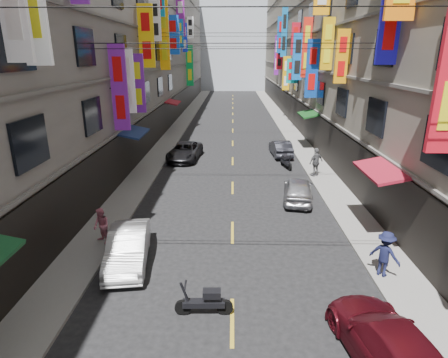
{
  "coord_description": "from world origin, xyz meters",
  "views": [
    {
      "loc": [
        -0.03,
        2.64,
        7.66
      ],
      "look_at": [
        -0.25,
        12.09,
        4.51
      ],
      "focal_mm": 30.0,
      "sensor_mm": 36.0,
      "label": 1
    }
  ],
  "objects_px": {
    "pedestrian_rfar": "(316,162)",
    "car_right_mid": "(298,189)",
    "scooter_crossing": "(205,302)",
    "pedestrian_lfar": "(101,226)",
    "car_right_near": "(390,346)",
    "pedestrian_rnear": "(385,254)",
    "car_left_far": "(185,151)",
    "car_left_mid": "(128,247)",
    "scooter_far_right": "(286,162)",
    "car_right_far": "(281,148)"
  },
  "relations": [
    {
      "from": "car_left_far",
      "to": "car_right_near",
      "type": "bearing_deg",
      "value": -63.27
    },
    {
      "from": "car_right_near",
      "to": "pedestrian_rfar",
      "type": "height_order",
      "value": "pedestrian_rfar"
    },
    {
      "from": "scooter_crossing",
      "to": "car_left_mid",
      "type": "relative_size",
      "value": 0.44
    },
    {
      "from": "car_right_mid",
      "to": "car_right_far",
      "type": "xyz_separation_m",
      "value": [
        0.21,
        9.68,
        -0.03
      ]
    },
    {
      "from": "car_right_far",
      "to": "pedestrian_rnear",
      "type": "relative_size",
      "value": 2.25
    },
    {
      "from": "car_left_mid",
      "to": "car_left_far",
      "type": "distance_m",
      "value": 15.08
    },
    {
      "from": "scooter_crossing",
      "to": "car_left_far",
      "type": "bearing_deg",
      "value": 7.14
    },
    {
      "from": "scooter_far_right",
      "to": "car_right_mid",
      "type": "height_order",
      "value": "car_right_mid"
    },
    {
      "from": "pedestrian_lfar",
      "to": "pedestrian_rfar",
      "type": "xyz_separation_m",
      "value": [
        10.87,
        9.4,
        0.17
      ]
    },
    {
      "from": "car_left_mid",
      "to": "car_right_near",
      "type": "distance_m",
      "value": 9.39
    },
    {
      "from": "scooter_crossing",
      "to": "car_left_far",
      "type": "relative_size",
      "value": 0.39
    },
    {
      "from": "car_right_near",
      "to": "pedestrian_rnear",
      "type": "height_order",
      "value": "pedestrian_rnear"
    },
    {
      "from": "scooter_crossing",
      "to": "car_right_near",
      "type": "height_order",
      "value": "car_right_near"
    },
    {
      "from": "car_left_far",
      "to": "pedestrian_lfar",
      "type": "height_order",
      "value": "pedestrian_lfar"
    },
    {
      "from": "car_right_far",
      "to": "pedestrian_rfar",
      "type": "bearing_deg",
      "value": 101.9
    },
    {
      "from": "car_left_mid",
      "to": "car_right_far",
      "type": "distance_m",
      "value": 18.15
    },
    {
      "from": "scooter_crossing",
      "to": "car_right_far",
      "type": "height_order",
      "value": "car_right_far"
    },
    {
      "from": "scooter_crossing",
      "to": "car_right_near",
      "type": "distance_m",
      "value": 5.23
    },
    {
      "from": "car_left_mid",
      "to": "car_right_near",
      "type": "relative_size",
      "value": 0.88
    },
    {
      "from": "car_right_far",
      "to": "pedestrian_lfar",
      "type": "bearing_deg",
      "value": 54.34
    },
    {
      "from": "car_right_near",
      "to": "car_right_mid",
      "type": "xyz_separation_m",
      "value": [
        -0.4,
        11.63,
        -0.01
      ]
    },
    {
      "from": "scooter_crossing",
      "to": "car_right_far",
      "type": "xyz_separation_m",
      "value": [
        4.66,
        19.36,
        0.19
      ]
    },
    {
      "from": "car_right_mid",
      "to": "scooter_far_right",
      "type": "bearing_deg",
      "value": -82.86
    },
    {
      "from": "pedestrian_lfar",
      "to": "pedestrian_rfar",
      "type": "bearing_deg",
      "value": 82.73
    },
    {
      "from": "scooter_crossing",
      "to": "pedestrian_rnear",
      "type": "distance_m",
      "value": 6.62
    },
    {
      "from": "car_left_mid",
      "to": "pedestrian_rfar",
      "type": "relative_size",
      "value": 2.17
    },
    {
      "from": "car_left_far",
      "to": "car_right_far",
      "type": "xyz_separation_m",
      "value": [
        7.48,
        1.31,
        -0.01
      ]
    },
    {
      "from": "scooter_far_right",
      "to": "car_right_mid",
      "type": "bearing_deg",
      "value": 73.37
    },
    {
      "from": "car_right_near",
      "to": "pedestrian_rfar",
      "type": "distance_m",
      "value": 15.77
    },
    {
      "from": "car_right_mid",
      "to": "pedestrian_rfar",
      "type": "xyz_separation_m",
      "value": [
        1.8,
        4.07,
        0.4
      ]
    },
    {
      "from": "car_right_near",
      "to": "pedestrian_rnear",
      "type": "bearing_deg",
      "value": -118.52
    },
    {
      "from": "car_right_far",
      "to": "pedestrian_rfar",
      "type": "xyz_separation_m",
      "value": [
        1.59,
        -5.6,
        0.43
      ]
    },
    {
      "from": "car_right_far",
      "to": "car_right_mid",
      "type": "bearing_deg",
      "value": 84.82
    },
    {
      "from": "car_left_mid",
      "to": "pedestrian_rfar",
      "type": "height_order",
      "value": "pedestrian_rfar"
    },
    {
      "from": "scooter_far_right",
      "to": "car_right_near",
      "type": "relative_size",
      "value": 0.38
    },
    {
      "from": "scooter_far_right",
      "to": "car_right_far",
      "type": "xyz_separation_m",
      "value": [
        0.03,
        3.42,
        0.19
      ]
    },
    {
      "from": "scooter_far_right",
      "to": "car_right_mid",
      "type": "relative_size",
      "value": 0.46
    },
    {
      "from": "car_left_mid",
      "to": "scooter_far_right",
      "type": "bearing_deg",
      "value": 50.8
    },
    {
      "from": "pedestrian_lfar",
      "to": "pedestrian_rnear",
      "type": "bearing_deg",
      "value": 30.38
    },
    {
      "from": "scooter_far_right",
      "to": "pedestrian_rfar",
      "type": "bearing_deg",
      "value": 111.49
    },
    {
      "from": "scooter_far_right",
      "to": "pedestrian_lfar",
      "type": "relative_size",
      "value": 1.16
    },
    {
      "from": "pedestrian_rfar",
      "to": "car_right_mid",
      "type": "bearing_deg",
      "value": 33.02
    },
    {
      "from": "scooter_far_right",
      "to": "car_left_mid",
      "type": "distance_m",
      "value": 15.13
    },
    {
      "from": "car_right_mid",
      "to": "pedestrian_rfar",
      "type": "distance_m",
      "value": 4.47
    },
    {
      "from": "car_left_far",
      "to": "car_right_near",
      "type": "relative_size",
      "value": 1.01
    },
    {
      "from": "car_right_mid",
      "to": "pedestrian_lfar",
      "type": "distance_m",
      "value": 10.52
    },
    {
      "from": "car_left_far",
      "to": "car_right_mid",
      "type": "height_order",
      "value": "car_right_mid"
    },
    {
      "from": "car_left_mid",
      "to": "car_right_far",
      "type": "bearing_deg",
      "value": 56.29
    },
    {
      "from": "scooter_crossing",
      "to": "pedestrian_lfar",
      "type": "bearing_deg",
      "value": 44.97
    },
    {
      "from": "car_left_mid",
      "to": "car_right_mid",
      "type": "bearing_deg",
      "value": 33.22
    }
  ]
}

